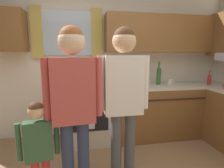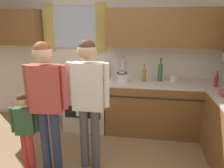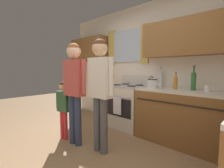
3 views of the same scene
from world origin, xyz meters
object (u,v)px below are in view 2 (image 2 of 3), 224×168
object	(u,v)px
adult_in_plaid	(88,92)
bottle_oil_amber	(144,75)
bottle_tall_clear	(123,69)
cup_terracotta	(119,77)
stove_oven	(87,102)
bottle_wine_green	(160,72)
bottle_sauce_red	(216,81)
adult_holding_child	(46,94)
stovetop_kettle	(122,77)
small_child	(25,123)
mug_ceramic_white	(173,79)

from	to	relation	value
adult_in_plaid	bottle_oil_amber	bearing A→B (deg)	59.33
bottle_tall_clear	cup_terracotta	size ratio (longest dim) A/B	3.37
cup_terracotta	stove_oven	bearing A→B (deg)	-173.95
bottle_tall_clear	bottle_wine_green	size ratio (longest dim) A/B	0.93
stove_oven	bottle_wine_green	world-z (taller)	bottle_wine_green
bottle_oil_amber	bottle_wine_green	xyz separation A→B (m)	(0.26, 0.06, 0.04)
bottle_sauce_red	adult_holding_child	distance (m)	2.47
adult_holding_child	adult_in_plaid	size ratio (longest dim) A/B	0.99
bottle_sauce_red	stove_oven	bearing A→B (deg)	175.98
stove_oven	bottle_wine_green	size ratio (longest dim) A/B	2.79
stovetop_kettle	adult_holding_child	bearing A→B (deg)	-125.19
small_child	bottle_wine_green	bearing A→B (deg)	37.77
stovetop_kettle	adult_in_plaid	xyz separation A→B (m)	(-0.30, -0.98, 0.05)
mug_ceramic_white	small_child	xyz separation A→B (m)	(-1.92, -1.30, -0.31)
bottle_sauce_red	stovetop_kettle	bearing A→B (deg)	179.19
bottle_oil_amber	cup_terracotta	size ratio (longest dim) A/B	2.63
bottle_oil_amber	stove_oven	bearing A→B (deg)	179.90
mug_ceramic_white	small_child	distance (m)	2.33
mug_ceramic_white	cup_terracotta	distance (m)	0.90
bottle_tall_clear	small_child	world-z (taller)	bottle_tall_clear
stove_oven	adult_holding_child	size ratio (longest dim) A/B	0.67
bottle_tall_clear	mug_ceramic_white	world-z (taller)	bottle_tall_clear
bottle_wine_green	adult_holding_child	distance (m)	1.90
adult_in_plaid	stove_oven	bearing A→B (deg)	106.82
bottle_sauce_red	mug_ceramic_white	xyz separation A→B (m)	(-0.61, 0.18, -0.05)
stove_oven	stovetop_kettle	bearing A→B (deg)	-11.23
bottle_sauce_red	bottle_wine_green	size ratio (longest dim) A/B	0.62
bottle_wine_green	mug_ceramic_white	xyz separation A→B (m)	(0.21, -0.02, -0.10)
bottle_sauce_red	bottle_oil_amber	world-z (taller)	bottle_oil_amber
bottle_oil_amber	adult_holding_child	bearing A→B (deg)	-132.78
bottle_wine_green	adult_holding_child	bearing A→B (deg)	-137.29
bottle_oil_amber	adult_holding_child	world-z (taller)	adult_holding_child
bottle_tall_clear	cup_terracotta	bearing A→B (deg)	-107.07
bottle_tall_clear	bottle_sauce_red	xyz separation A→B (m)	(1.47, -0.37, -0.05)
stovetop_kettle	adult_holding_child	size ratio (longest dim) A/B	0.17
bottle_wine_green	mug_ceramic_white	distance (m)	0.24
adult_holding_child	mug_ceramic_white	bearing A→B (deg)	38.17
stovetop_kettle	stove_oven	bearing A→B (deg)	168.77
stove_oven	mug_ceramic_white	world-z (taller)	stove_oven
bottle_tall_clear	adult_in_plaid	size ratio (longest dim) A/B	0.22
bottle_wine_green	stovetop_kettle	distance (m)	0.65
cup_terracotta	stovetop_kettle	xyz separation A→B (m)	(0.07, -0.19, 0.06)
bottle_wine_green	small_child	xyz separation A→B (m)	(-1.70, -1.32, -0.41)
stove_oven	bottle_oil_amber	bearing A→B (deg)	-0.10
bottle_tall_clear	mug_ceramic_white	xyz separation A→B (m)	(0.85, -0.19, -0.09)
adult_holding_child	bottle_oil_amber	bearing A→B (deg)	47.22
bottle_sauce_red	stovetop_kettle	xyz separation A→B (m)	(-1.45, 0.02, 0.00)
stove_oven	small_child	size ratio (longest dim) A/B	1.08
stove_oven	small_child	bearing A→B (deg)	-109.71
bottle_sauce_red	cup_terracotta	distance (m)	1.53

